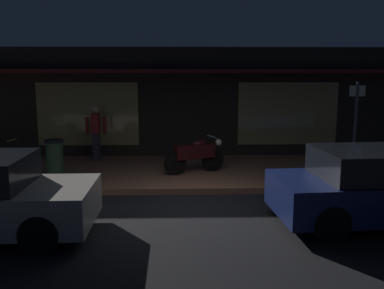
{
  "coord_description": "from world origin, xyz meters",
  "views": [
    {
      "loc": [
        -0.24,
        -8.48,
        2.83
      ],
      "look_at": [
        0.05,
        2.4,
        0.95
      ],
      "focal_mm": 39.48,
      "sensor_mm": 36.0,
      "label": 1
    }
  ],
  "objects_px": {
    "person_photographer": "(96,132)",
    "trash_bin": "(55,157)",
    "sign_post": "(356,119)",
    "motorcycle": "(196,154)",
    "parked_car_far": "(382,187)"
  },
  "relations": [
    {
      "from": "person_photographer",
      "to": "parked_car_far",
      "type": "xyz_separation_m",
      "value": [
        6.35,
        -5.21,
        -0.32
      ]
    },
    {
      "from": "trash_bin",
      "to": "parked_car_far",
      "type": "bearing_deg",
      "value": -25.81
    },
    {
      "from": "sign_post",
      "to": "motorcycle",
      "type": "bearing_deg",
      "value": -171.14
    },
    {
      "from": "motorcycle",
      "to": "sign_post",
      "type": "relative_size",
      "value": 0.67
    },
    {
      "from": "motorcycle",
      "to": "sign_post",
      "type": "xyz_separation_m",
      "value": [
        4.57,
        0.71,
        0.86
      ]
    },
    {
      "from": "person_photographer",
      "to": "trash_bin",
      "type": "distance_m",
      "value": 1.97
    },
    {
      "from": "sign_post",
      "to": "trash_bin",
      "type": "bearing_deg",
      "value": -174.49
    },
    {
      "from": "trash_bin",
      "to": "sign_post",
      "type": "bearing_deg",
      "value": 5.51
    },
    {
      "from": "person_photographer",
      "to": "trash_bin",
      "type": "bearing_deg",
      "value": -112.71
    },
    {
      "from": "motorcycle",
      "to": "trash_bin",
      "type": "bearing_deg",
      "value": -178.65
    },
    {
      "from": "person_photographer",
      "to": "sign_post",
      "type": "distance_m",
      "value": 7.62
    },
    {
      "from": "trash_bin",
      "to": "parked_car_far",
      "type": "relative_size",
      "value": 0.22
    },
    {
      "from": "person_photographer",
      "to": "trash_bin",
      "type": "xyz_separation_m",
      "value": [
        -0.74,
        -1.78,
        -0.41
      ]
    },
    {
      "from": "person_photographer",
      "to": "trash_bin",
      "type": "relative_size",
      "value": 1.8
    },
    {
      "from": "motorcycle",
      "to": "trash_bin",
      "type": "relative_size",
      "value": 1.74
    }
  ]
}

